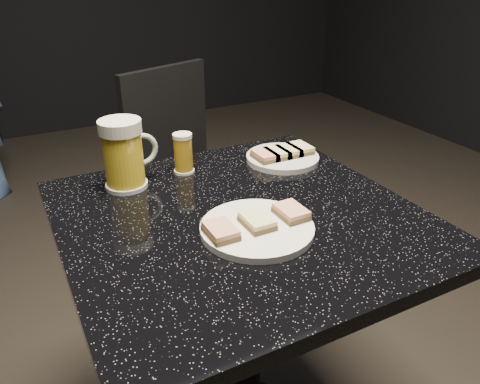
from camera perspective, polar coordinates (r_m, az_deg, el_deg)
name	(u,v)px	position (r m, az deg, el deg)	size (l,w,h in m)	color
plate_large	(257,229)	(0.89, 2.08, -4.47)	(0.22, 0.22, 0.01)	white
plate_small	(282,158)	(1.21, 5.19, 4.16)	(0.19, 0.19, 0.01)	silver
table	(240,306)	(1.10, 0.00, -13.78)	(0.70, 0.70, 0.75)	black
beer_mug	(124,154)	(1.07, -13.94, 4.52)	(0.13, 0.10, 0.16)	silver
beer_tumbler	(183,153)	(1.13, -6.93, 4.69)	(0.05, 0.05, 0.10)	silver
chair	(188,168)	(1.80, -6.35, 2.98)	(0.50, 0.50, 0.86)	black
canapes_on_plate_large	(257,221)	(0.88, 2.10, -3.57)	(0.20, 0.07, 0.02)	#4C3521
canapes_on_plate_small	(283,152)	(1.20, 5.23, 4.87)	(0.15, 0.07, 0.02)	#4C3521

